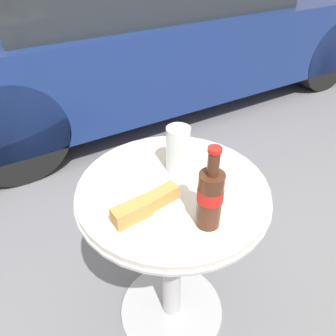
{
  "coord_description": "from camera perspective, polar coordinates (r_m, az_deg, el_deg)",
  "views": [
    {
      "loc": [
        -0.4,
        -0.65,
        1.34
      ],
      "look_at": [
        0.0,
        0.03,
        0.75
      ],
      "focal_mm": 35.0,
      "sensor_mm": 36.0,
      "label": 1
    }
  ],
  "objects": [
    {
      "name": "bistro_table",
      "position": [
        1.15,
        0.76,
        -11.71
      ],
      "size": [
        0.6,
        0.6,
        0.7
      ],
      "color": "#B7B7BC",
      "rests_on": "ground_plane"
    },
    {
      "name": "ground_plane",
      "position": [
        1.54,
        0.61,
        -23.49
      ],
      "size": [
        30.0,
        30.0,
        0.0
      ],
      "primitive_type": "plane",
      "color": "slate"
    },
    {
      "name": "drinking_glass",
      "position": [
        1.03,
        1.74,
        3.0
      ],
      "size": [
        0.08,
        0.08,
        0.15
      ],
      "color": "silver",
      "rests_on": "bistro_table"
    },
    {
      "name": "cola_bottle_left",
      "position": [
        0.82,
        7.27,
        -4.97
      ],
      "size": [
        0.07,
        0.07,
        0.24
      ],
      "color": "#4C2819",
      "rests_on": "bistro_table"
    },
    {
      "name": "parked_car",
      "position": [
        3.12,
        -2.89,
        23.56
      ],
      "size": [
        4.58,
        1.67,
        1.32
      ],
      "color": "navy",
      "rests_on": "ground_plane"
    },
    {
      "name": "lunch_plate_near",
      "position": [
        0.89,
        -3.74,
        -7.32
      ],
      "size": [
        0.21,
        0.21,
        0.06
      ],
      "color": "white",
      "rests_on": "bistro_table"
    }
  ]
}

